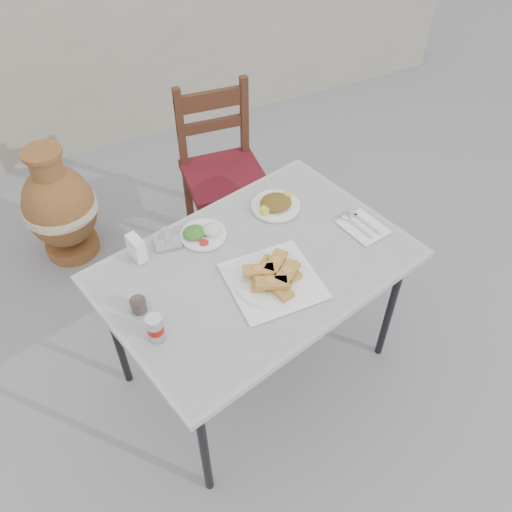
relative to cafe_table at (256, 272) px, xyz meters
name	(u,v)px	position (x,y,z in m)	size (l,w,h in m)	color
ground	(246,377)	(-0.08, -0.04, -0.74)	(80.00, 80.00, 0.00)	slate
cafe_table	(256,272)	(0.00, 0.00, 0.00)	(1.47, 1.16, 0.79)	black
pide_plate	(273,276)	(0.02, -0.12, 0.09)	(0.38, 0.38, 0.07)	white
salad_rice_plate	(203,233)	(-0.14, 0.26, 0.07)	(0.21, 0.21, 0.05)	white
salad_chopped_plate	(276,204)	(0.24, 0.29, 0.07)	(0.23, 0.23, 0.05)	white
soda_can	(155,328)	(-0.51, -0.18, 0.11)	(0.06, 0.06, 0.11)	silver
cola_glass	(138,303)	(-0.53, -0.03, 0.10)	(0.07, 0.07, 0.10)	white
napkin_holder	(137,248)	(-0.44, 0.25, 0.11)	(0.07, 0.10, 0.11)	white
condiment_caddy	(167,239)	(-0.30, 0.27, 0.08)	(0.13, 0.11, 0.08)	silver
cutlery_napkin	(360,225)	(0.53, 0.00, 0.06)	(0.20, 0.24, 0.02)	white
chair	(222,170)	(0.26, 0.99, -0.21)	(0.49, 0.49, 1.01)	black
terracotta_urn	(60,208)	(-0.67, 1.29, -0.38)	(0.44, 0.44, 0.76)	brown
back_wall	(99,65)	(-0.08, 2.46, -0.14)	(6.00, 0.25, 1.20)	#A69D8A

